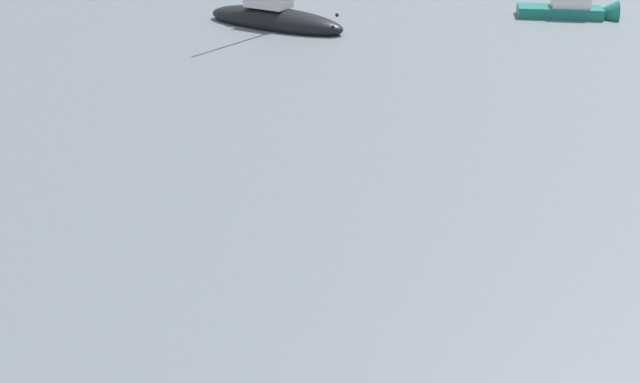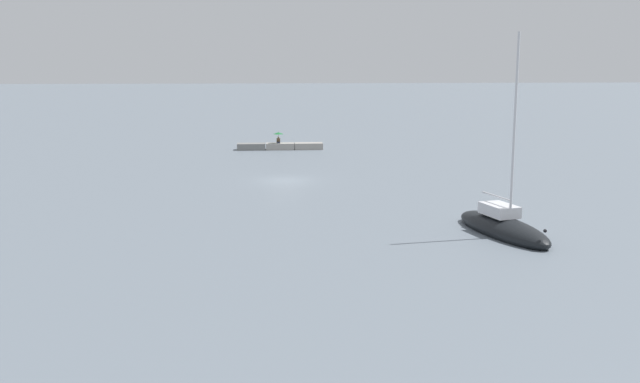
# 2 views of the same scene
# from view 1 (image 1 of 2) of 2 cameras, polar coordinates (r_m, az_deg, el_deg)

# --- Properties ---
(sailboat_black_near) EXTENTS (4.34, 8.47, 11.49)m
(sailboat_black_near) POSITION_cam_1_polar(r_m,az_deg,el_deg) (42.74, -3.26, 12.26)
(sailboat_black_near) COLOR black
(sailboat_black_near) RESTS_ON ground_plane
(motorboat_teal_near) EXTENTS (4.54, 5.22, 2.99)m
(motorboat_teal_near) POSITION_cam_1_polar(r_m,az_deg,el_deg) (46.89, 17.89, 12.18)
(motorboat_teal_near) COLOR #197266
(motorboat_teal_near) RESTS_ON ground_plane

